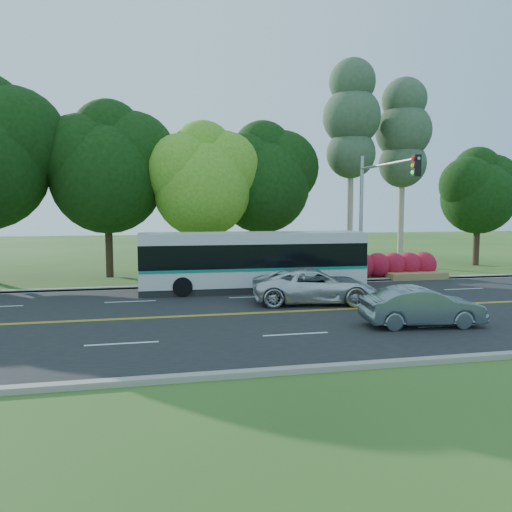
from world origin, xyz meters
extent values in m
plane|color=#2B4F1A|center=(0.00, 0.00, 0.00)|extent=(120.00, 120.00, 0.00)
cube|color=black|center=(0.00, 0.00, 0.01)|extent=(60.00, 14.00, 0.02)
cube|color=gray|center=(0.00, 7.15, 0.07)|extent=(60.00, 0.30, 0.15)
cube|color=gray|center=(0.00, -7.15, 0.07)|extent=(60.00, 0.30, 0.15)
cube|color=#2B4F1A|center=(0.00, 9.00, 0.05)|extent=(60.00, 4.00, 0.10)
cube|color=gold|center=(0.00, -0.08, 0.02)|extent=(57.00, 0.10, 0.00)
cube|color=gold|center=(0.00, 0.08, 0.02)|extent=(57.00, 0.10, 0.00)
cube|color=silver|center=(-6.00, -3.50, 0.02)|extent=(2.20, 0.12, 0.00)
cube|color=silver|center=(-0.50, -3.50, 0.02)|extent=(2.20, 0.12, 0.00)
cube|color=silver|center=(5.00, -3.50, 0.02)|extent=(2.20, 0.12, 0.00)
cube|color=silver|center=(-6.00, 3.50, 0.02)|extent=(2.20, 0.12, 0.00)
cube|color=silver|center=(-0.50, 3.50, 0.02)|extent=(2.20, 0.12, 0.00)
cube|color=silver|center=(5.00, 3.50, 0.02)|extent=(2.20, 0.12, 0.00)
cube|color=silver|center=(10.50, 3.50, 0.02)|extent=(2.20, 0.12, 0.00)
cube|color=silver|center=(0.00, 6.85, 0.02)|extent=(57.00, 0.12, 0.00)
cube|color=silver|center=(0.00, -6.85, 0.02)|extent=(57.00, 0.12, 0.00)
sphere|color=black|center=(-12.38, 11.30, 7.92)|extent=(5.76, 5.76, 5.76)
cylinder|color=#2F1F15|center=(-7.50, 12.00, 1.80)|extent=(0.44, 0.44, 3.60)
sphere|color=black|center=(-7.50, 12.00, 5.91)|extent=(6.60, 6.60, 6.60)
sphere|color=black|center=(-6.02, 12.30, 7.23)|extent=(5.28, 5.28, 5.28)
sphere|color=black|center=(-8.82, 11.80, 7.06)|extent=(4.95, 4.95, 4.95)
sphere|color=black|center=(-7.40, 12.40, 8.38)|extent=(4.29, 4.29, 4.29)
cylinder|color=#2F1F15|center=(-2.00, 11.00, 1.62)|extent=(0.44, 0.44, 3.24)
sphere|color=#42871C|center=(-2.00, 11.00, 5.27)|extent=(5.80, 5.80, 5.80)
sphere|color=#42871C|center=(-0.69, 11.30, 6.43)|extent=(4.64, 4.64, 4.64)
sphere|color=#42871C|center=(-3.16, 10.80, 6.29)|extent=(4.35, 4.35, 4.35)
sphere|color=#42871C|center=(-1.90, 11.40, 7.45)|extent=(3.77, 3.77, 3.77)
cylinder|color=#2F1F15|center=(2.00, 12.50, 1.71)|extent=(0.44, 0.44, 3.42)
sphere|color=black|center=(2.00, 12.50, 5.52)|extent=(6.00, 6.00, 6.00)
sphere|color=black|center=(3.35, 12.80, 6.72)|extent=(4.80, 4.80, 4.80)
sphere|color=black|center=(0.80, 12.30, 6.57)|extent=(4.50, 4.50, 4.50)
sphere|color=black|center=(2.10, 12.90, 7.77)|extent=(3.90, 3.90, 3.90)
cylinder|color=#A69F86|center=(8.00, 12.50, 4.90)|extent=(0.40, 0.40, 9.80)
sphere|color=#355132|center=(8.00, 12.50, 7.70)|extent=(3.23, 3.23, 3.23)
sphere|color=#355132|center=(8.00, 12.50, 10.08)|extent=(3.80, 3.80, 3.80)
sphere|color=#355132|center=(8.00, 12.50, 12.32)|extent=(3.04, 3.04, 3.04)
cylinder|color=#A69F86|center=(12.00, 13.00, 4.55)|extent=(0.40, 0.40, 9.10)
sphere|color=#355132|center=(12.00, 13.00, 7.15)|extent=(3.23, 3.23, 3.23)
sphere|color=#355132|center=(12.00, 13.00, 9.36)|extent=(3.80, 3.80, 3.80)
sphere|color=#355132|center=(12.00, 13.00, 11.44)|extent=(3.04, 3.04, 3.04)
cylinder|color=#2F1F15|center=(18.00, 13.00, 1.53)|extent=(0.44, 0.44, 3.06)
sphere|color=black|center=(18.00, 13.00, 4.88)|extent=(5.20, 5.20, 5.20)
sphere|color=black|center=(19.17, 13.30, 5.92)|extent=(4.16, 4.16, 4.16)
sphere|color=black|center=(16.96, 12.80, 5.79)|extent=(3.90, 3.90, 3.90)
sphere|color=black|center=(18.10, 13.40, 6.83)|extent=(3.38, 3.38, 3.38)
sphere|color=maroon|center=(3.00, 8.20, 0.75)|extent=(1.50, 1.50, 1.50)
sphere|color=maroon|center=(4.00, 8.20, 0.75)|extent=(1.50, 1.50, 1.50)
sphere|color=maroon|center=(5.00, 8.20, 0.75)|extent=(1.50, 1.50, 1.50)
sphere|color=maroon|center=(6.00, 8.20, 0.75)|extent=(1.50, 1.50, 1.50)
sphere|color=maroon|center=(7.00, 8.20, 0.75)|extent=(1.50, 1.50, 1.50)
sphere|color=maroon|center=(8.00, 8.20, 0.75)|extent=(1.50, 1.50, 1.50)
sphere|color=maroon|center=(9.00, 8.20, 0.75)|extent=(1.50, 1.50, 1.50)
sphere|color=maroon|center=(10.00, 8.20, 0.75)|extent=(1.50, 1.50, 1.50)
sphere|color=maroon|center=(11.00, 8.20, 0.75)|extent=(1.50, 1.50, 1.50)
cube|color=olive|center=(10.00, 7.40, 0.20)|extent=(3.50, 1.40, 0.40)
cylinder|color=#95989D|center=(6.50, 7.30, 3.50)|extent=(0.20, 0.20, 7.00)
cylinder|color=#95989D|center=(6.50, 4.30, 6.30)|extent=(0.14, 6.00, 0.14)
cube|color=black|center=(6.50, 1.50, 6.00)|extent=(0.32, 0.28, 0.95)
sphere|color=red|center=(6.33, 1.50, 6.30)|extent=(0.18, 0.18, 0.18)
sphere|color=yellow|center=(6.33, 1.50, 6.00)|extent=(0.18, 0.18, 0.18)
sphere|color=#19D833|center=(6.33, 1.50, 5.70)|extent=(0.18, 0.18, 0.18)
cube|color=silver|center=(-0.10, 5.28, 0.80)|extent=(11.14, 2.53, 0.92)
cube|color=black|center=(-0.10, 5.28, 1.84)|extent=(11.08, 2.57, 1.15)
cube|color=silver|center=(-0.10, 5.28, 2.67)|extent=(11.14, 2.53, 0.52)
cube|color=#0C7462|center=(-0.10, 5.28, 1.21)|extent=(11.08, 2.58, 0.13)
cube|color=black|center=(-5.62, 5.37, 1.92)|extent=(0.09, 2.17, 1.58)
cube|color=#19E54C|center=(-5.61, 5.37, 2.81)|extent=(0.07, 1.42, 0.20)
cube|color=black|center=(-0.10, 5.28, 0.18)|extent=(11.13, 2.44, 0.32)
cylinder|color=black|center=(-3.67, 4.23, 0.48)|extent=(0.93, 0.27, 0.93)
cylinder|color=black|center=(-3.64, 6.44, 0.48)|extent=(0.93, 0.27, 0.93)
cylinder|color=black|center=(2.99, 4.13, 0.48)|extent=(0.93, 0.27, 0.93)
cylinder|color=black|center=(3.02, 6.34, 0.48)|extent=(0.93, 0.27, 0.93)
imported|color=slate|center=(4.14, -3.31, 0.70)|extent=(4.27, 1.87, 1.37)
imported|color=silver|center=(1.84, 1.55, 0.77)|extent=(5.67, 3.24, 1.49)
camera|label=1|loc=(-5.10, -18.85, 4.12)|focal=35.00mm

